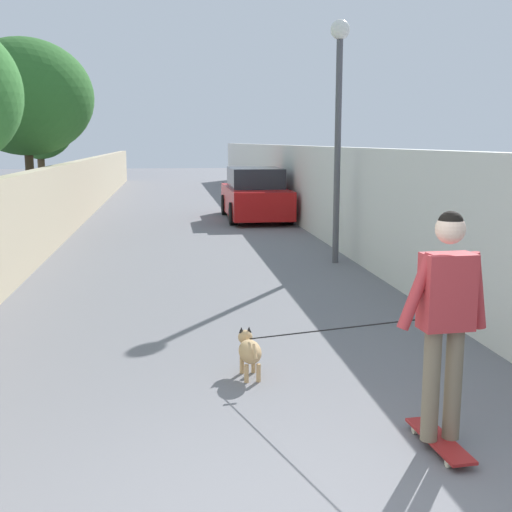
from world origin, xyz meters
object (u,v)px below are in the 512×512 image
at_px(tree_left_far, 25,97).
at_px(car_near, 255,195).
at_px(person_skateboarder, 446,308).
at_px(dog, 250,350).
at_px(lamp_post, 339,101).
at_px(skateboard, 439,440).
at_px(tree_left_mid, 39,119).

bearing_deg(tree_left_far, car_near, -63.01).
height_order(person_skateboarder, car_near, person_skateboarder).
relative_size(tree_left_far, dog, 2.30).
bearing_deg(car_near, lamp_post, -175.30).
bearing_deg(lamp_post, tree_left_far, 56.45).
distance_m(tree_left_far, lamp_post, 7.79).
xyz_separation_m(skateboard, dog, (1.74, 1.24, 0.21)).
relative_size(dog, car_near, 0.48).
bearing_deg(skateboard, lamp_post, -8.63).
xyz_separation_m(lamp_post, dog, (-5.92, 2.40, -2.79)).
relative_size(tree_left_mid, skateboard, 5.41).
relative_size(tree_left_far, car_near, 1.10).
relative_size(skateboard, dog, 0.40).
distance_m(tree_left_far, car_near, 7.11).
height_order(dog, car_near, car_near).
relative_size(person_skateboarder, car_near, 0.41).
bearing_deg(tree_left_mid, lamp_post, -144.58).
xyz_separation_m(skateboard, car_near, (14.95, -0.56, 0.65)).
xyz_separation_m(person_skateboarder, car_near, (14.95, -0.56, -0.40)).
bearing_deg(skateboard, person_skateboarder, -45.00).
xyz_separation_m(lamp_post, person_skateboarder, (-7.65, 1.16, -1.96)).
xyz_separation_m(dog, car_near, (13.22, -1.80, 0.44)).
xyz_separation_m(tree_left_far, lamp_post, (-4.30, -6.49, -0.28)).
height_order(tree_left_mid, skateboard, tree_left_mid).
relative_size(lamp_post, car_near, 1.06).
relative_size(person_skateboarder, dog, 0.85).
bearing_deg(dog, car_near, -7.76).
bearing_deg(dog, skateboard, -144.42).
height_order(person_skateboarder, dog, person_skateboarder).
distance_m(skateboard, person_skateboarder, 1.05).
height_order(lamp_post, person_skateboarder, lamp_post).
bearing_deg(tree_left_far, lamp_post, -123.55).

